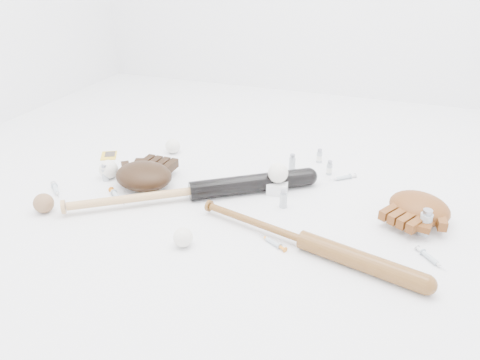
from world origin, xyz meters
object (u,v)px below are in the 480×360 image
(bat_dark, at_px, (193,191))
(bat_wood, at_px, (303,240))
(pedestal, at_px, (277,187))
(glove_dark, at_px, (144,175))

(bat_dark, relative_size, bat_wood, 1.22)
(bat_dark, height_order, bat_wood, bat_dark)
(pedestal, bearing_deg, bat_wood, -61.53)
(bat_dark, bearing_deg, glove_dark, 138.05)
(bat_wood, distance_m, glove_dark, 0.73)
(bat_wood, distance_m, pedestal, 0.38)
(bat_dark, distance_m, pedestal, 0.34)
(bat_dark, height_order, glove_dark, glove_dark)
(pedestal, bearing_deg, bat_dark, -149.81)
(bat_wood, height_order, pedestal, bat_wood)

